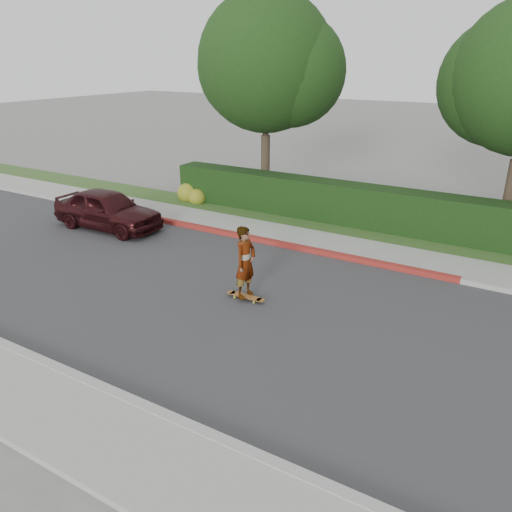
% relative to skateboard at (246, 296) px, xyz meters
% --- Properties ---
extents(ground, '(120.00, 120.00, 0.00)m').
position_rel_skateboard_xyz_m(ground, '(3.42, -0.35, -0.09)').
color(ground, slate).
rests_on(ground, ground).
extents(road, '(60.00, 8.00, 0.01)m').
position_rel_skateboard_xyz_m(road, '(3.42, -0.35, -0.09)').
color(road, '#2D2D30').
rests_on(road, ground).
extents(curb_near, '(60.00, 0.20, 0.15)m').
position_rel_skateboard_xyz_m(curb_near, '(3.42, -4.45, -0.02)').
color(curb_near, '#9E9E99').
rests_on(curb_near, ground).
extents(curb_far, '(60.00, 0.20, 0.15)m').
position_rel_skateboard_xyz_m(curb_far, '(3.42, 3.75, -0.02)').
color(curb_far, '#9E9E99').
rests_on(curb_far, ground).
extents(curb_red_section, '(12.00, 0.21, 0.15)m').
position_rel_skateboard_xyz_m(curb_red_section, '(-1.58, 3.75, -0.01)').
color(curb_red_section, maroon).
rests_on(curb_red_section, ground).
extents(sidewalk_far, '(60.00, 1.60, 0.12)m').
position_rel_skateboard_xyz_m(sidewalk_far, '(3.42, 4.65, -0.03)').
color(sidewalk_far, gray).
rests_on(sidewalk_far, ground).
extents(planting_strip, '(60.00, 1.60, 0.10)m').
position_rel_skateboard_xyz_m(planting_strip, '(3.42, 6.25, -0.04)').
color(planting_strip, '#2D4C1E').
rests_on(planting_strip, ground).
extents(hedge, '(15.00, 1.00, 1.50)m').
position_rel_skateboard_xyz_m(hedge, '(0.42, 6.85, 0.66)').
color(hedge, black).
rests_on(hedge, ground).
extents(flowering_shrub, '(1.40, 1.00, 0.90)m').
position_rel_skateboard_xyz_m(flowering_shrub, '(-6.58, 6.39, 0.24)').
color(flowering_shrub, '#2D4C19').
rests_on(flowering_shrub, ground).
extents(tree_left, '(5.99, 5.21, 8.00)m').
position_rel_skateboard_xyz_m(tree_left, '(-4.09, 8.34, 5.17)').
color(tree_left, '#33261C').
rests_on(tree_left, ground).
extents(skateboard, '(1.05, 0.22, 0.10)m').
position_rel_skateboard_xyz_m(skateboard, '(0.00, 0.00, 0.00)').
color(skateboard, gold).
rests_on(skateboard, ground).
extents(skateboarder, '(0.49, 0.69, 1.81)m').
position_rel_skateboard_xyz_m(skateboarder, '(0.00, -0.00, 0.92)').
color(skateboarder, white).
rests_on(skateboarder, skateboard).
extents(car_maroon, '(4.08, 1.70, 1.38)m').
position_rel_skateboard_xyz_m(car_maroon, '(-7.04, 2.28, 0.60)').
color(car_maroon, '#331012').
rests_on(car_maroon, ground).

